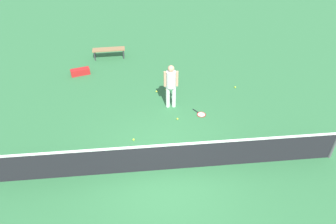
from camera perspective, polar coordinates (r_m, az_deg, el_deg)
ground_plane at (r=8.99m, az=-0.68°, el=-10.66°), size 40.00×40.00×0.00m
court_net at (r=8.63m, az=-0.70°, el=-8.39°), size 10.09×0.09×1.07m
player_near_side at (r=10.82m, az=0.55°, el=5.43°), size 0.52×0.35×1.70m
tennis_racket_near_player at (r=11.02m, az=6.14°, el=-0.41°), size 0.48×0.58×0.03m
tennis_ball_near_player at (r=12.29m, az=-0.36°, el=4.21°), size 0.07×0.07×0.07m
tennis_ball_by_net at (r=12.18m, az=-2.17°, el=3.86°), size 0.07×0.07×0.07m
tennis_ball_midcourt at (r=10.71m, az=1.78°, el=-1.27°), size 0.07×0.07×0.07m
tennis_ball_baseline at (r=12.74m, az=12.43°, el=4.55°), size 0.07×0.07×0.07m
tennis_ball_stray_left at (r=9.93m, az=-6.45°, el=-5.14°), size 0.07×0.07×0.07m
courtside_bench at (r=14.90m, az=-11.01°, el=11.29°), size 1.52×0.46×0.48m
equipment_bag at (r=13.87m, az=-15.92°, el=7.26°), size 0.85×0.49×0.28m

